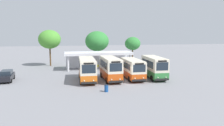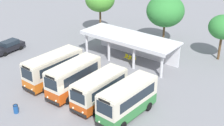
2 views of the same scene
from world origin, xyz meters
name	(u,v)px [view 1 (image 1 of 2)]	position (x,y,z in m)	size (l,w,h in m)	color
ground_plane	(124,83)	(0.00, 0.00, 0.00)	(180.00, 180.00, 0.00)	gray
city_bus_nearest_orange	(87,69)	(-5.17, 2.49, 1.88)	(2.53, 7.44, 3.42)	black
city_bus_second_in_row	(111,68)	(-1.60, 2.19, 1.93)	(2.46, 6.84, 3.51)	black
city_bus_middle_cream	(133,68)	(1.96, 2.30, 1.73)	(2.43, 6.66, 3.13)	black
city_bus_fourth_amber	(154,67)	(5.52, 2.21, 1.89)	(2.54, 6.89, 3.45)	black
parked_car_flank	(7,76)	(-17.15, 4.73, 0.83)	(2.11, 4.69, 1.62)	black
terminal_canopy	(98,56)	(-1.95, 13.54, 2.56)	(13.36, 4.68, 3.40)	silver
waiting_chair_end_by_column	(98,66)	(-2.16, 12.70, 0.52)	(0.46, 0.46, 0.86)	slate
waiting_chair_second_from_end	(101,66)	(-1.51, 12.57, 0.52)	(0.46, 0.46, 0.86)	slate
waiting_chair_middle_seat	(104,66)	(-0.87, 12.65, 0.52)	(0.46, 0.46, 0.86)	slate
roadside_tree_behind_canopy	(97,41)	(-1.14, 20.91, 5.24)	(5.55, 5.55, 7.60)	brown
roadside_tree_east_of_canopy	(133,44)	(7.55, 20.69, 4.58)	(3.77, 3.77, 6.21)	brown
roadside_tree_west_of_canopy	(50,39)	(-11.74, 18.69, 5.81)	(4.75, 4.75, 7.84)	brown
litter_bin_apron	(106,88)	(-3.39, -4.17, 0.46)	(0.49, 0.49, 0.90)	#19478C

